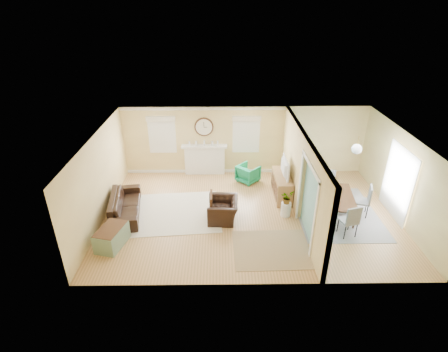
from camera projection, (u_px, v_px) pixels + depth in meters
The scene contains 29 objects.
floor at pixel (250, 214), 10.96m from camera, with size 9.00×9.00×0.00m, color #A17643.
wall_back at pixel (244, 140), 13.04m from camera, with size 9.00×0.02×2.60m, color tan.
wall_front at pixel (262, 240), 7.70m from camera, with size 9.00×0.02×2.60m, color tan.
wall_left at pixel (99, 178), 10.32m from camera, with size 0.02×6.00×2.60m, color tan.
wall_right at pixel (401, 177), 10.42m from camera, with size 0.02×6.00×2.60m, color tan.
ceiling at pixel (253, 136), 9.77m from camera, with size 9.00×6.00×0.02m, color white.
partition at pixel (300, 171), 10.61m from camera, with size 0.17×6.00×2.60m.
fireplace at pixel (205, 159), 13.23m from camera, with size 1.70×0.30×1.17m.
wall_clock at pixel (204, 127), 12.74m from camera, with size 0.70×0.07×0.70m.
window_left at pixel (162, 132), 12.80m from camera, with size 1.05×0.13×1.42m.
window_right at pixel (246, 132), 12.83m from camera, with size 1.05×0.13×1.42m.
french_doors at pixel (398, 183), 10.51m from camera, with size 0.06×1.70×2.20m.
pendant at pixel (357, 149), 9.99m from camera, with size 0.30×0.30×0.55m.
rug_cream at pixel (175, 212), 11.04m from camera, with size 2.80×2.43×0.01m, color beige.
rug_jute at pixel (272, 249), 9.44m from camera, with size 2.06×1.68×0.01m, color tan.
rug_grey at pixel (336, 213), 11.02m from camera, with size 2.48×3.10×0.01m, color gray.
sofa at pixel (125, 205), 10.84m from camera, with size 2.19×0.86×0.64m, color black.
eames_chair at pixel (223, 210), 10.58m from camera, with size 1.02×0.89×0.66m, color black.
green_chair at pixel (248, 173), 12.77m from camera, with size 0.69×0.71×0.65m, color #007D42.
trunk at pixel (112, 237), 9.47m from camera, with size 0.82×1.08×0.56m.
credenza at pixel (282, 186), 11.77m from camera, with size 0.51×1.50×0.80m.
tv at pixel (283, 167), 11.45m from camera, with size 1.03×0.14×0.59m, color black.
garden_stool at pixel (286, 209), 10.80m from camera, with size 0.31×0.31×0.45m, color white.
potted_plant at pixel (287, 197), 10.60m from camera, with size 0.37×0.32×0.41m, color #337F33.
dining_table at pixel (337, 205), 10.88m from camera, with size 1.75×0.98×0.62m, color #4B2D17.
dining_chair_n at pixel (329, 182), 11.68m from camera, with size 0.49×0.49×0.93m.
dining_chair_s at pixel (349, 217), 9.75m from camera, with size 0.54×0.54×1.01m.
dining_chair_w at pixel (315, 201), 10.70m from camera, with size 0.45×0.45×0.88m.
dining_chair_e at pixel (362, 198), 10.67m from camera, with size 0.57×0.57×1.02m.
Camera 1 is at (-0.92, -9.19, 6.08)m, focal length 28.00 mm.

